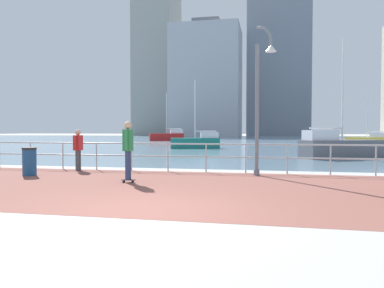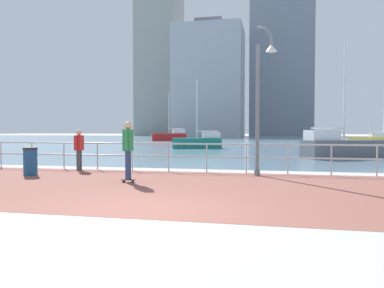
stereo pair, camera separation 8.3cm
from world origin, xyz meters
name	(u,v)px [view 1 (the left image)]	position (x,y,z in m)	size (l,w,h in m)	color
ground	(251,142)	(0.00, 40.00, 0.00)	(220.00, 220.00, 0.00)	#ADAAA5
brick_paving	(183,187)	(0.00, 2.94, 0.00)	(28.00, 7.20, 0.01)	brown
harbor_water	(255,140)	(0.00, 51.54, 0.00)	(180.00, 88.00, 0.00)	#6B899E
waterfront_railing	(206,152)	(0.00, 6.54, 0.72)	(25.25, 0.06, 1.03)	#B2BCC1
lamppost	(261,93)	(1.93, 5.84, 2.70)	(0.71, 0.61, 4.88)	slate
skateboarder	(128,146)	(-1.74, 3.47, 1.05)	(0.41, 0.56, 1.74)	black
bystander	(78,147)	(-4.77, 6.19, 0.88)	(0.25, 0.55, 1.52)	#4C4C51
trash_bin	(29,161)	(-5.55, 4.41, 0.47)	(0.46, 0.46, 0.93)	navy
sailboat_teal	(168,136)	(-12.21, 45.75, 0.66)	(5.10, 3.20, 6.86)	#B21E1E
sailboat_red	(197,142)	(-3.67, 23.74, 0.54)	(4.18, 2.16, 5.61)	#197266
sailboat_blue	(368,141)	(11.32, 31.20, 0.52)	(3.65, 3.53, 5.45)	gold
sailboat_gray	(339,147)	(5.88, 14.69, 0.61)	(4.65, 3.36, 6.36)	#595960
tower_glass	(207,82)	(-13.28, 86.58, 13.64)	(16.71, 13.82, 28.95)	#A3A8B2
tower_slate	(157,57)	(-30.96, 102.28, 23.38)	(11.39, 15.06, 48.43)	#939993
tower_brick	(278,48)	(4.45, 99.44, 23.95)	(16.58, 11.61, 49.56)	slate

